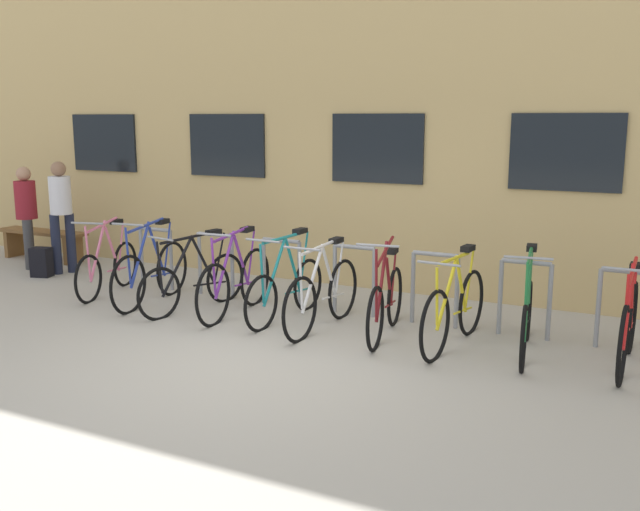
{
  "coord_description": "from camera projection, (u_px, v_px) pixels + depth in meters",
  "views": [
    {
      "loc": [
        3.62,
        -5.64,
        2.33
      ],
      "look_at": [
        -0.05,
        1.6,
        0.75
      ],
      "focal_mm": 39.74,
      "sensor_mm": 36.0,
      "label": 1
    }
  ],
  "objects": [
    {
      "name": "bicycle_blue",
      "position": [
        151.0,
        272.0,
        8.98
      ],
      "size": [
        0.44,
        1.71,
        1.11
      ],
      "color": "black",
      "rests_on": "ground"
    },
    {
      "name": "person_browsing",
      "position": [
        26.0,
        210.0,
        11.01
      ],
      "size": [
        0.32,
        0.32,
        1.59
      ],
      "color": "#3F3F42",
      "rests_on": "ground"
    },
    {
      "name": "bicycle_purple",
      "position": [
        235.0,
        282.0,
        8.47
      ],
      "size": [
        0.44,
        1.75,
        1.07
      ],
      "color": "black",
      "rests_on": "ground"
    },
    {
      "name": "bicycle_maroon",
      "position": [
        386.0,
        302.0,
        7.62
      ],
      "size": [
        0.44,
        1.62,
        1.1
      ],
      "color": "black",
      "rests_on": "ground"
    },
    {
      "name": "bicycle_black",
      "position": [
        194.0,
        281.0,
        8.68
      ],
      "size": [
        0.51,
        1.69,
        0.99
      ],
      "color": "black",
      "rests_on": "ground"
    },
    {
      "name": "wooden_bench",
      "position": [
        42.0,
        238.0,
        11.76
      ],
      "size": [
        1.71,
        0.4,
        0.49
      ],
      "color": "brown",
      "rests_on": "ground"
    },
    {
      "name": "bicycle_teal",
      "position": [
        286.0,
        288.0,
        8.26
      ],
      "size": [
        0.44,
        1.67,
        1.05
      ],
      "color": "black",
      "rests_on": "ground"
    },
    {
      "name": "bicycle_white",
      "position": [
        323.0,
        295.0,
        7.89
      ],
      "size": [
        0.44,
        1.74,
        1.02
      ],
      "color": "black",
      "rests_on": "ground"
    },
    {
      "name": "bicycle_green",
      "position": [
        527.0,
        317.0,
        7.05
      ],
      "size": [
        0.44,
        1.66,
        1.1
      ],
      "color": "black",
      "rests_on": "ground"
    },
    {
      "name": "bicycle_pink",
      "position": [
        108.0,
        267.0,
        9.49
      ],
      "size": [
        0.54,
        1.58,
        1.05
      ],
      "color": "black",
      "rests_on": "ground"
    },
    {
      "name": "bicycle_red",
      "position": [
        628.0,
        326.0,
        6.67
      ],
      "size": [
        0.44,
        1.75,
        1.06
      ],
      "color": "black",
      "rests_on": "ground"
    },
    {
      "name": "ground_plane",
      "position": [
        251.0,
        358.0,
        6.99
      ],
      "size": [
        42.0,
        42.0,
        0.0
      ],
      "primitive_type": "plane",
      "color": "#B2ADA0"
    },
    {
      "name": "backpack",
      "position": [
        41.0,
        262.0,
        10.51
      ],
      "size": [
        0.32,
        0.27,
        0.44
      ],
      "primitive_type": "cube",
      "rotation": [
        0.0,
        0.0,
        0.27
      ],
      "color": "black",
      "rests_on": "ground"
    },
    {
      "name": "bicycle_yellow",
      "position": [
        454.0,
        309.0,
        7.28
      ],
      "size": [
        0.44,
        1.76,
        1.03
      ],
      "color": "black",
      "rests_on": "ground"
    },
    {
      "name": "storefront_building",
      "position": [
        463.0,
        57.0,
        12.58
      ],
      "size": [
        28.0,
        7.9,
        6.78
      ],
      "color": "tan",
      "rests_on": "ground"
    },
    {
      "name": "bike_rack",
      "position": [
        354.0,
        273.0,
        8.44
      ],
      "size": [
        6.57,
        0.05,
        0.85
      ],
      "color": "gray",
      "rests_on": "ground"
    },
    {
      "name": "person_by_bench",
      "position": [
        61.0,
        209.0,
        10.63
      ],
      "size": [
        0.32,
        0.33,
        1.69
      ],
      "color": "#1E2338",
      "rests_on": "ground"
    }
  ]
}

